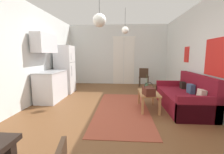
{
  "coord_description": "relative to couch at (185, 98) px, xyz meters",
  "views": [
    {
      "loc": [
        0.26,
        -3.53,
        1.38
      ],
      "look_at": [
        -0.06,
        0.85,
        0.75
      ],
      "focal_mm": 24.66,
      "sensor_mm": 36.0,
      "label": 1
    }
  ],
  "objects": [
    {
      "name": "wall_back",
      "position": [
        -1.87,
        3.39,
        1.11
      ],
      "size": [
        4.74,
        0.13,
        2.78
      ],
      "color": "silver",
      "rests_on": "ground_plane"
    },
    {
      "name": "pendant_lamp_near",
      "position": [
        -2.07,
        -1.04,
        1.75
      ],
      "size": [
        0.25,
        0.25,
        0.88
      ],
      "color": "black"
    },
    {
      "name": "handbag",
      "position": [
        -1.02,
        -0.44,
        0.27
      ],
      "size": [
        0.28,
        0.36,
        0.31
      ],
      "color": "#512319",
      "rests_on": "coffee_table"
    },
    {
      "name": "couch",
      "position": [
        0.0,
        0.0,
        0.0
      ],
      "size": [
        0.89,
        1.95,
        0.89
      ],
      "color": "maroon",
      "rests_on": "ground_plane"
    },
    {
      "name": "wall_right",
      "position": [
        0.44,
        -0.47,
        1.12
      ],
      "size": [
        0.12,
        7.83,
        2.78
      ],
      "color": "silver",
      "rests_on": "ground_plane"
    },
    {
      "name": "refrigerator",
      "position": [
        -3.75,
        1.5,
        0.59
      ],
      "size": [
        0.61,
        0.65,
        1.72
      ],
      "color": "white",
      "rests_on": "ground_plane"
    },
    {
      "name": "wall_left",
      "position": [
        -4.2,
        -0.47,
        1.12
      ],
      "size": [
        0.12,
        7.83,
        2.78
      ],
      "color": "silver",
      "rests_on": "ground_plane"
    },
    {
      "name": "bamboo_vase",
      "position": [
        -1.01,
        -0.05,
        0.29
      ],
      "size": [
        0.08,
        0.08,
        0.44
      ],
      "color": "#47704C",
      "rests_on": "coffee_table"
    },
    {
      "name": "kitchen_counter",
      "position": [
        -3.83,
        0.47,
        0.47
      ],
      "size": [
        0.61,
        1.14,
        2.0
      ],
      "color": "silver",
      "rests_on": "ground_plane"
    },
    {
      "name": "coffee_table",
      "position": [
        -0.97,
        -0.14,
        0.11
      ],
      "size": [
        0.47,
        0.87,
        0.45
      ],
      "color": "#B27F4C",
      "rests_on": "ground_plane"
    },
    {
      "name": "accent_chair",
      "position": [
        -0.71,
        2.68,
        0.2
      ],
      "size": [
        0.5,
        0.48,
        0.83
      ],
      "rotation": [
        0.0,
        0.0,
        2.93
      ],
      "color": "#382619",
      "rests_on": "ground_plane"
    },
    {
      "name": "ground_plane",
      "position": [
        -1.88,
        -0.47,
        -0.32
      ],
      "size": [
        5.14,
        8.23,
        0.1
      ],
      "primitive_type": "cube",
      "color": "brown"
    },
    {
      "name": "pendant_lamp_far",
      "position": [
        -1.57,
        0.83,
        1.86
      ],
      "size": [
        0.21,
        0.21,
        0.75
      ],
      "color": "black"
    },
    {
      "name": "area_rug",
      "position": [
        -1.63,
        -0.21,
        -0.27
      ],
      "size": [
        1.31,
        2.95,
        0.01
      ],
      "primitive_type": "cube",
      "color": "#9E4733",
      "rests_on": "ground_plane"
    }
  ]
}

